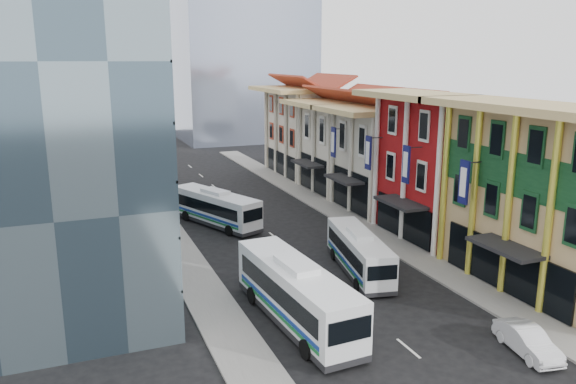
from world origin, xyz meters
name	(u,v)px	position (x,y,z in m)	size (l,w,h in m)	color
ground	(419,357)	(0.00, 0.00, 0.00)	(200.00, 200.00, 0.00)	black
sidewalk_right	(359,225)	(8.50, 22.00, 0.07)	(3.00, 90.00, 0.15)	slate
sidewalk_left	(176,247)	(-8.50, 22.00, 0.07)	(3.00, 90.00, 0.15)	slate
shophouse_tan	(559,199)	(14.00, 5.00, 6.00)	(8.00, 14.00, 12.00)	tan
shophouse_red	(446,168)	(14.00, 17.00, 6.00)	(8.00, 10.00, 12.00)	#A01213
shophouse_cream_near	(387,161)	(14.00, 26.50, 5.00)	(8.00, 9.00, 10.00)	beige
shophouse_cream_mid	(346,148)	(14.00, 35.50, 5.00)	(8.00, 9.00, 10.00)	beige
shophouse_cream_far	(310,133)	(14.00, 46.00, 5.50)	(8.00, 12.00, 11.00)	beige
office_tower	(45,60)	(-17.00, 19.00, 15.00)	(12.00, 26.00, 30.00)	#3C5160
office_block_far	(68,137)	(-16.00, 42.00, 7.00)	(10.00, 18.00, 14.00)	gray
bus_left_near	(296,292)	(-4.45, 6.00, 1.92)	(2.80, 11.95, 3.83)	white
bus_left_far	(216,207)	(-3.82, 27.15, 1.70)	(2.48, 10.59, 3.40)	silver
bus_right	(359,252)	(2.79, 11.71, 1.57)	(2.29, 9.78, 3.14)	silver
sedan_right	(528,341)	(5.50, -1.71, 0.71)	(1.51, 4.32, 1.42)	silver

